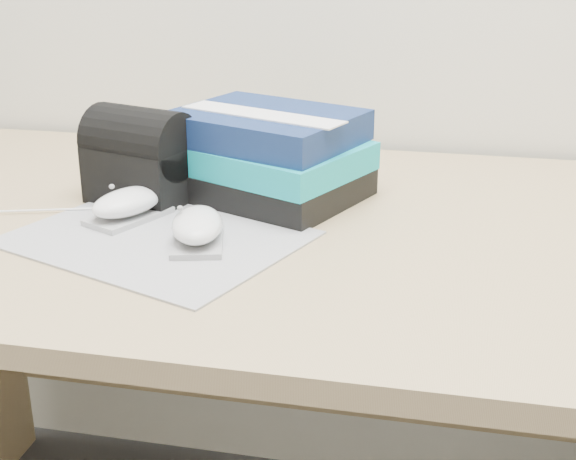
% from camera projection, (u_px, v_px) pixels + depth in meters
% --- Properties ---
extents(desk, '(1.60, 0.80, 0.73)m').
position_uv_depth(desk, '(349.00, 352.00, 1.24)').
color(desk, tan).
rests_on(desk, ground).
extents(mousepad, '(0.43, 0.38, 0.00)m').
position_uv_depth(mousepad, '(157.00, 238.00, 1.05)').
color(mousepad, gray).
rests_on(mousepad, desk).
extents(mouse_rear, '(0.11, 0.13, 0.05)m').
position_uv_depth(mouse_rear, '(128.00, 204.00, 1.11)').
color(mouse_rear, '#ACACAE').
rests_on(mouse_rear, mousepad).
extents(mouse_front, '(0.09, 0.13, 0.05)m').
position_uv_depth(mouse_front, '(197.00, 227.00, 1.02)').
color(mouse_front, '#9F9FA1').
rests_on(mouse_front, mousepad).
extents(usb_cable, '(0.23, 0.07, 0.00)m').
position_uv_depth(usb_cable, '(37.00, 210.00, 1.14)').
color(usb_cable, white).
rests_on(usb_cable, mousepad).
extents(book_stack, '(0.33, 0.30, 0.13)m').
position_uv_depth(book_stack, '(268.00, 155.00, 1.20)').
color(book_stack, black).
rests_on(book_stack, desk).
extents(pouch, '(0.17, 0.14, 0.14)m').
position_uv_depth(pouch, '(140.00, 156.00, 1.17)').
color(pouch, black).
rests_on(pouch, desk).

